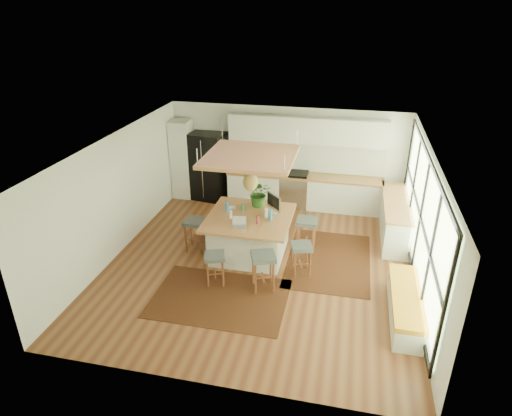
% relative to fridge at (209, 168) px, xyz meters
% --- Properties ---
extents(floor, '(7.00, 7.00, 0.00)m').
position_rel_fridge_xyz_m(floor, '(2.18, -3.20, -0.93)').
color(floor, brown).
rests_on(floor, ground).
extents(ceiling, '(7.00, 7.00, 0.00)m').
position_rel_fridge_xyz_m(ceiling, '(2.18, -3.20, 1.78)').
color(ceiling, white).
rests_on(ceiling, ground).
extents(wall_back, '(6.50, 0.00, 6.50)m').
position_rel_fridge_xyz_m(wall_back, '(2.18, 0.30, 0.42)').
color(wall_back, white).
rests_on(wall_back, ground).
extents(wall_front, '(6.50, 0.00, 6.50)m').
position_rel_fridge_xyz_m(wall_front, '(2.18, -6.70, 0.42)').
color(wall_front, white).
rests_on(wall_front, ground).
extents(wall_left, '(0.00, 7.00, 7.00)m').
position_rel_fridge_xyz_m(wall_left, '(-1.07, -3.20, 0.42)').
color(wall_left, white).
rests_on(wall_left, ground).
extents(wall_right, '(0.00, 7.00, 7.00)m').
position_rel_fridge_xyz_m(wall_right, '(5.43, -3.20, 0.42)').
color(wall_right, white).
rests_on(wall_right, ground).
extents(window_wall, '(0.10, 6.20, 2.60)m').
position_rel_fridge_xyz_m(window_wall, '(5.40, -3.20, 0.47)').
color(window_wall, black).
rests_on(window_wall, wall_right).
extents(pantry, '(0.55, 0.60, 2.25)m').
position_rel_fridge_xyz_m(pantry, '(-0.77, -0.02, 0.20)').
color(pantry, white).
rests_on(pantry, floor).
extents(back_counter_base, '(4.20, 0.60, 0.88)m').
position_rel_fridge_xyz_m(back_counter_base, '(2.73, -0.02, -0.49)').
color(back_counter_base, white).
rests_on(back_counter_base, floor).
extents(back_counter_top, '(4.24, 0.64, 0.05)m').
position_rel_fridge_xyz_m(back_counter_top, '(2.73, -0.02, -0.03)').
color(back_counter_top, '#A9673C').
rests_on(back_counter_top, back_counter_base).
extents(backsplash, '(4.20, 0.02, 0.80)m').
position_rel_fridge_xyz_m(backsplash, '(2.73, 0.28, 0.43)').
color(backsplash, white).
rests_on(backsplash, wall_back).
extents(upper_cabinets, '(4.20, 0.34, 0.70)m').
position_rel_fridge_xyz_m(upper_cabinets, '(2.73, 0.12, 1.22)').
color(upper_cabinets, white).
rests_on(upper_cabinets, wall_back).
extents(range, '(0.76, 0.62, 1.00)m').
position_rel_fridge_xyz_m(range, '(2.48, -0.02, -0.43)').
color(range, '#A5A5AA').
rests_on(range, floor).
extents(right_counter_base, '(0.60, 2.50, 0.88)m').
position_rel_fridge_xyz_m(right_counter_base, '(5.11, -1.20, -0.49)').
color(right_counter_base, white).
rests_on(right_counter_base, floor).
extents(right_counter_top, '(0.64, 2.54, 0.05)m').
position_rel_fridge_xyz_m(right_counter_top, '(5.11, -1.20, -0.03)').
color(right_counter_top, '#A9673C').
rests_on(right_counter_top, right_counter_base).
extents(window_bench, '(0.52, 2.00, 0.50)m').
position_rel_fridge_xyz_m(window_bench, '(5.13, -4.40, -0.68)').
color(window_bench, white).
rests_on(window_bench, floor).
extents(ceiling_panel, '(1.86, 1.86, 0.80)m').
position_rel_fridge_xyz_m(ceiling_panel, '(1.88, -2.80, 1.12)').
color(ceiling_panel, '#A9673C').
rests_on(ceiling_panel, ceiling).
extents(rug_near, '(2.60, 1.80, 0.01)m').
position_rel_fridge_xyz_m(rug_near, '(1.68, -4.61, -0.92)').
color(rug_near, black).
rests_on(rug_near, floor).
extents(rug_right, '(1.80, 2.60, 0.01)m').
position_rel_fridge_xyz_m(rug_right, '(3.66, -2.74, -0.92)').
color(rug_right, black).
rests_on(rug_right, floor).
extents(fridge, '(1.07, 0.89, 1.94)m').
position_rel_fridge_xyz_m(fridge, '(0.00, 0.00, 0.00)').
color(fridge, black).
rests_on(fridge, floor).
extents(island, '(1.85, 1.85, 0.93)m').
position_rel_fridge_xyz_m(island, '(1.86, -2.81, -0.46)').
color(island, '#A9673C').
rests_on(island, floor).
extents(stool_near_left, '(0.51, 0.51, 0.68)m').
position_rel_fridge_xyz_m(stool_near_left, '(1.45, -4.13, -0.57)').
color(stool_near_left, '#404647').
rests_on(stool_near_left, floor).
extents(stool_near_right, '(0.60, 0.60, 0.79)m').
position_rel_fridge_xyz_m(stool_near_right, '(2.44, -4.10, -0.57)').
color(stool_near_right, '#404647').
rests_on(stool_near_right, floor).
extents(stool_right_front, '(0.52, 0.52, 0.70)m').
position_rel_fridge_xyz_m(stool_right_front, '(3.11, -3.40, -0.57)').
color(stool_right_front, '#404647').
rests_on(stool_right_front, floor).
extents(stool_right_back, '(0.46, 0.46, 0.78)m').
position_rel_fridge_xyz_m(stool_right_back, '(3.09, -2.38, -0.57)').
color(stool_right_back, '#404647').
rests_on(stool_right_back, floor).
extents(stool_left_side, '(0.47, 0.47, 0.77)m').
position_rel_fridge_xyz_m(stool_left_side, '(0.61, -2.94, -0.57)').
color(stool_left_side, '#404647').
rests_on(stool_left_side, floor).
extents(laptop, '(0.35, 0.36, 0.22)m').
position_rel_fridge_xyz_m(laptop, '(1.76, -3.34, 0.12)').
color(laptop, '#A5A5AA').
rests_on(laptop, island).
extents(monitor, '(0.49, 0.50, 0.48)m').
position_rel_fridge_xyz_m(monitor, '(2.36, -2.56, 0.26)').
color(monitor, '#A5A5AA').
rests_on(monitor, island).
extents(microwave, '(0.64, 0.46, 0.39)m').
position_rel_fridge_xyz_m(microwave, '(1.06, -0.07, 0.20)').
color(microwave, '#A5A5AA').
rests_on(microwave, back_counter_top).
extents(island_plant, '(0.60, 0.66, 0.49)m').
position_rel_fridge_xyz_m(island_plant, '(1.95, -2.22, 0.25)').
color(island_plant, '#1E4C19').
rests_on(island_plant, island).
extents(island_bowl, '(0.26, 0.26, 0.05)m').
position_rel_fridge_xyz_m(island_bowl, '(1.37, -2.53, 0.03)').
color(island_bowl, white).
rests_on(island_bowl, island).
extents(island_bottle_0, '(0.07, 0.07, 0.19)m').
position_rel_fridge_xyz_m(island_bottle_0, '(1.31, -2.71, 0.10)').
color(island_bottle_0, '#3382CC').
rests_on(island_bottle_0, island).
extents(island_bottle_1, '(0.07, 0.07, 0.19)m').
position_rel_fridge_xyz_m(island_bottle_1, '(1.46, -2.96, 0.10)').
color(island_bottle_1, white).
rests_on(island_bottle_1, island).
extents(island_bottle_2, '(0.07, 0.07, 0.19)m').
position_rel_fridge_xyz_m(island_bottle_2, '(2.11, -3.11, 0.10)').
color(island_bottle_2, maroon).
rests_on(island_bottle_2, island).
extents(island_bottle_3, '(0.07, 0.07, 0.19)m').
position_rel_fridge_xyz_m(island_bottle_3, '(2.21, -2.76, 0.10)').
color(island_bottle_3, white).
rests_on(island_bottle_3, island).
extents(island_bottle_4, '(0.07, 0.07, 0.19)m').
position_rel_fridge_xyz_m(island_bottle_4, '(1.66, -2.56, 0.10)').
color(island_bottle_4, '#528958').
rests_on(island_bottle_4, island).
extents(island_bottle_5, '(0.07, 0.07, 0.19)m').
position_rel_fridge_xyz_m(island_bottle_5, '(2.36, -2.91, 0.10)').
color(island_bottle_5, '#3382CC').
rests_on(island_bottle_5, island).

